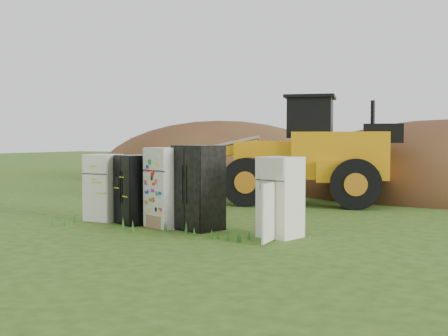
# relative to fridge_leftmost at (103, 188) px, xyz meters

# --- Properties ---
(ground) EXTENTS (120.00, 120.00, 0.00)m
(ground) POSITION_rel_fridge_leftmost_xyz_m (2.49, -0.02, -0.86)
(ground) COLOR #2A4A13
(ground) RESTS_ON ground
(fridge_leftmost) EXTENTS (0.83, 0.81, 1.71)m
(fridge_leftmost) POSITION_rel_fridge_leftmost_xyz_m (0.00, 0.00, 0.00)
(fridge_leftmost) COLOR white
(fridge_leftmost) RESTS_ON ground
(fridge_black_side) EXTENTS (1.10, 1.01, 1.71)m
(fridge_black_side) POSITION_rel_fridge_leftmost_xyz_m (1.02, -0.01, -0.00)
(fridge_black_side) COLOR black
(fridge_black_side) RESTS_ON ground
(fridge_sticker) EXTENTS (1.05, 1.01, 1.90)m
(fridge_sticker) POSITION_rel_fridge_leftmost_xyz_m (2.03, -0.05, 0.09)
(fridge_sticker) COLOR silver
(fridge_sticker) RESTS_ON ground
(fridge_dark_mid) EXTENTS (1.18, 1.05, 1.96)m
(fridge_dark_mid) POSITION_rel_fridge_leftmost_xyz_m (2.85, 0.01, 0.12)
(fridge_dark_mid) COLOR black
(fridge_dark_mid) RESTS_ON ground
(fridge_open_door) EXTENTS (0.94, 0.89, 1.73)m
(fridge_open_door) POSITION_rel_fridge_leftmost_xyz_m (4.92, -0.01, 0.01)
(fridge_open_door) COLOR white
(fridge_open_door) RESTS_ON ground
(wheel_loader) EXTENTS (7.74, 4.71, 3.50)m
(wheel_loader) POSITION_rel_fridge_leftmost_xyz_m (2.45, 5.99, 0.89)
(wheel_loader) COLOR orange
(wheel_loader) RESTS_ON ground
(dirt_mound_left) EXTENTS (13.75, 10.31, 6.07)m
(dirt_mound_left) POSITION_rel_fridge_leftmost_xyz_m (-4.52, 14.03, -0.86)
(dirt_mound_left) COLOR #4C2718
(dirt_mound_left) RESTS_ON ground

